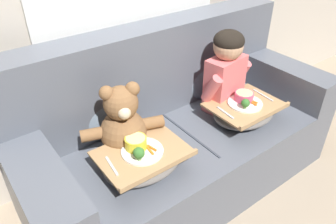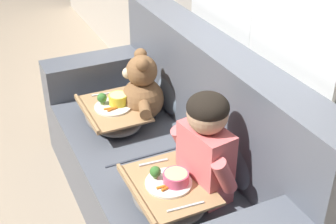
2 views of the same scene
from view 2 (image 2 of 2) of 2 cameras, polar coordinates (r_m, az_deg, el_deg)
ground_plane at (r=2.80m, az=-0.73°, el=-12.29°), size 14.00×14.00×0.00m
couch at (r=2.59m, az=0.69°, el=-5.97°), size 1.95×0.85×1.01m
throw_pillow_behind_child at (r=2.26m, az=8.87°, el=-4.98°), size 0.35×0.17×0.36m
throw_pillow_behind_teddy at (r=2.81m, az=0.53°, el=3.14°), size 0.34×0.16×0.35m
child_figure at (r=2.10m, az=4.66°, el=-3.58°), size 0.39×0.21×0.53m
teddy_bear at (r=2.74m, az=-3.26°, el=2.54°), size 0.45×0.33×0.42m
lap_tray_child at (r=2.17m, az=0.07°, el=-9.74°), size 0.44×0.34×0.19m
lap_tray_teddy at (r=2.74m, az=-6.66°, el=-0.32°), size 0.45×0.33×0.19m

